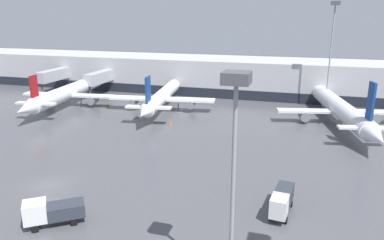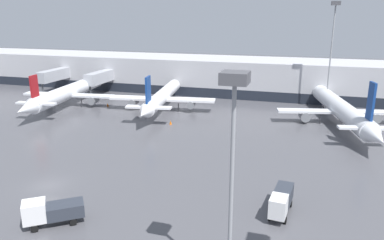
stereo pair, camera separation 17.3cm
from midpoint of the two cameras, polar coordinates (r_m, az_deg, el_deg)
The scene contains 11 objects.
ground_plane at distance 49.58m, azimuth -21.16°, elevation -9.34°, with size 320.00×320.00×0.00m, color #4C4C51.
terminal_building at distance 102.17m, azimuth 0.10°, elevation 7.02°, with size 160.00×26.88×9.00m.
parked_jet_1 at distance 89.47m, azimuth -18.41°, elevation 4.01°, with size 21.35×37.47×8.96m.
parked_jet_2 at distance 80.64m, azimuth -4.69°, elevation 3.54°, with size 22.96×32.79×9.22m.
parked_jet_3 at distance 76.55m, azimuth 21.51°, elevation 1.67°, with size 23.33×40.06×10.41m.
service_truck_0 at distance 40.88m, azimuth 13.42°, elevation -11.74°, with size 2.25×6.05×2.70m.
service_truck_2 at distance 40.46m, azimuth -20.68°, elevation -12.82°, with size 5.83×5.10×2.69m.
traffic_cone_0 at distance 86.95m, azimuth -12.83°, elevation 2.28°, with size 0.50×0.50×0.75m.
traffic_cone_1 at distance 71.00m, azimuth -3.37°, elevation -0.37°, with size 0.46×0.46×0.78m.
apron_light_mast_3 at distance 25.11m, azimuth 6.39°, elevation -0.25°, with size 1.80×1.80×16.63m.
apron_light_mast_4 at distance 84.53m, azimuth 20.64°, elevation 12.98°, with size 1.80×1.80×22.71m.
Camera 1 is at (28.95, -34.76, 20.22)m, focal length 35.00 mm.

